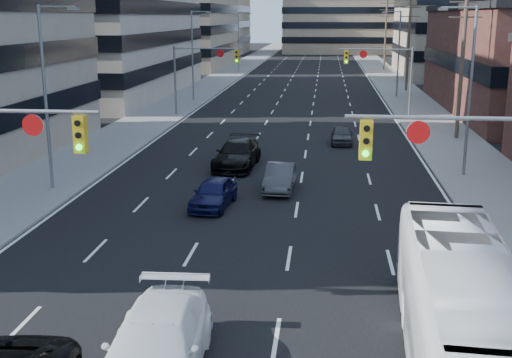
{
  "coord_description": "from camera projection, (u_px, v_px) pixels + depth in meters",
  "views": [
    {
      "loc": [
        2.95,
        -9.68,
        8.49
      ],
      "look_at": [
        0.3,
        14.83,
        2.2
      ],
      "focal_mm": 45.0,
      "sensor_mm": 36.0,
      "label": 1
    }
  ],
  "objects": [
    {
      "name": "sedan_black_far",
      "position": [
        237.0,
        154.0,
        36.78
      ],
      "size": [
        2.5,
        5.49,
        1.56
      ],
      "primitive_type": "imported",
      "rotation": [
        0.0,
        0.0,
        -0.06
      ],
      "color": "black",
      "rests_on": "ground"
    },
    {
      "name": "office_left_far",
      "position": [
        168.0,
        19.0,
        108.59
      ],
      "size": [
        20.0,
        30.0,
        16.0
      ],
      "primitive_type": "cube",
      "color": "gray",
      "rests_on": "ground"
    },
    {
      "name": "signal_near_right",
      "position": [
        488.0,
        172.0,
        17.59
      ],
      "size": [
        6.59,
        0.33,
        6.0
      ],
      "color": "slate",
      "rests_on": "ground"
    },
    {
      "name": "utility_pole_block",
      "position": [
        463.0,
        57.0,
        43.71
      ],
      "size": [
        2.2,
        0.28,
        11.0
      ],
      "color": "#4C3D2D",
      "rests_on": "ground"
    },
    {
      "name": "streetlight_right_far",
      "position": [
        397.0,
        50.0,
        67.21
      ],
      "size": [
        2.03,
        0.22,
        9.0
      ],
      "color": "slate",
      "rests_on": "ground"
    },
    {
      "name": "signal_far_left",
      "position": [
        201.0,
        66.0,
        54.82
      ],
      "size": [
        6.09,
        0.33,
        6.0
      ],
      "color": "slate",
      "rests_on": "ground"
    },
    {
      "name": "office_right_far",
      "position": [
        481.0,
        26.0,
        92.18
      ],
      "size": [
        22.0,
        28.0,
        14.0
      ],
      "primitive_type": "cube",
      "color": "gray",
      "rests_on": "ground"
    },
    {
      "name": "sidewalk_left",
      "position": [
        259.0,
        56.0,
        138.15
      ],
      "size": [
        5.0,
        300.0,
        0.15
      ],
      "primitive_type": "cube",
      "color": "slate",
      "rests_on": "ground"
    },
    {
      "name": "sedan_grey_right",
      "position": [
        342.0,
        135.0,
        43.74
      ],
      "size": [
        1.46,
        3.59,
        1.22
      ],
      "primitive_type": "imported",
      "rotation": [
        0.0,
        0.0,
        -0.01
      ],
      "color": "#37373A",
      "rests_on": "ground"
    },
    {
      "name": "road_surface",
      "position": [
        312.0,
        57.0,
        136.97
      ],
      "size": [
        18.0,
        300.0,
        0.02
      ],
      "primitive_type": "cube",
      "color": "black",
      "rests_on": "ground"
    },
    {
      "name": "transit_bus",
      "position": [
        464.0,
        315.0,
        15.37
      ],
      "size": [
        3.17,
        11.07,
        3.05
      ],
      "primitive_type": "imported",
      "rotation": [
        0.0,
        0.0,
        -0.06
      ],
      "color": "white",
      "rests_on": "ground"
    },
    {
      "name": "bg_block_left",
      "position": [
        192.0,
        9.0,
        147.05
      ],
      "size": [
        24.0,
        24.0,
        20.0
      ],
      "primitive_type": "cube",
      "color": "#ADA089",
      "rests_on": "ground"
    },
    {
      "name": "signal_far_right",
      "position": [
        383.0,
        68.0,
        53.22
      ],
      "size": [
        6.09,
        0.33,
        6.0
      ],
      "color": "slate",
      "rests_on": "ground"
    },
    {
      "name": "streetlight_right_near",
      "position": [
        468.0,
        84.0,
        33.49
      ],
      "size": [
        2.03,
        0.22,
        9.0
      ],
      "color": "slate",
      "rests_on": "ground"
    },
    {
      "name": "white_van",
      "position": [
        156.0,
        347.0,
        15.31
      ],
      "size": [
        2.54,
        5.7,
        1.62
      ],
      "primitive_type": "imported",
      "rotation": [
        0.0,
        0.0,
        0.05
      ],
      "color": "white",
      "rests_on": "ground"
    },
    {
      "name": "utility_pole_midblock",
      "position": [
        409.0,
        40.0,
        72.62
      ],
      "size": [
        2.2,
        0.28,
        11.0
      ],
      "color": "#4C3D2D",
      "rests_on": "ground"
    },
    {
      "name": "bg_block_right",
      "position": [
        469.0,
        28.0,
        132.16
      ],
      "size": [
        22.0,
        22.0,
        12.0
      ],
      "primitive_type": "cube",
      "color": "gray",
      "rests_on": "ground"
    },
    {
      "name": "sedan_blue",
      "position": [
        213.0,
        193.0,
        29.17
      ],
      "size": [
        1.96,
        4.06,
        1.34
      ],
      "primitive_type": "imported",
      "rotation": [
        0.0,
        0.0,
        -0.1
      ],
      "color": "#0E0F38",
      "rests_on": "ground"
    },
    {
      "name": "utility_pole_distant",
      "position": [
        386.0,
        33.0,
        101.52
      ],
      "size": [
        2.2,
        0.28,
        11.0
      ],
      "color": "#4C3D2D",
      "rests_on": "ground"
    },
    {
      "name": "streetlight_left_far",
      "position": [
        240.0,
        39.0,
        98.26
      ],
      "size": [
        2.03,
        0.22,
        9.0
      ],
      "color": "slate",
      "rests_on": "ground"
    },
    {
      "name": "streetlight_left_mid",
      "position": [
        194.0,
        51.0,
        64.54
      ],
      "size": [
        2.03,
        0.22,
        9.0
      ],
      "color": "slate",
      "rests_on": "ground"
    },
    {
      "name": "sedan_grey_center",
      "position": [
        280.0,
        178.0,
        32.0
      ],
      "size": [
        1.46,
        3.97,
        1.3
      ],
      "primitive_type": "imported",
      "rotation": [
        0.0,
        0.0,
        -0.02
      ],
      "color": "#363639",
      "rests_on": "ground"
    },
    {
      "name": "sidewalk_right",
      "position": [
        367.0,
        57.0,
        135.76
      ],
      "size": [
        5.0,
        300.0,
        0.15
      ],
      "primitive_type": "cube",
      "color": "slate",
      "rests_on": "ground"
    },
    {
      "name": "streetlight_left_near",
      "position": [
        48.0,
        89.0,
        30.83
      ],
      "size": [
        2.03,
        0.22,
        9.0
      ],
      "color": "slate",
      "rests_on": "ground"
    }
  ]
}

